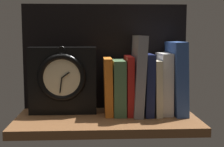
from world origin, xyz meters
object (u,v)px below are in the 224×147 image
(book_gray_chess, at_px, (138,75))
(book_white_catcher, at_px, (164,83))
(framed_clock, at_px, (63,80))
(book_orange_pandolfini, at_px, (108,86))
(book_red_requiem, at_px, (129,85))
(book_green_romantic, at_px, (119,87))
(book_cream_twain, at_px, (155,86))
(book_navy_bierce, at_px, (147,84))
(book_blue_modern, at_px, (176,78))

(book_gray_chess, bearing_deg, book_white_catcher, 0.00)
(book_gray_chess, xyz_separation_m, framed_clock, (-0.24, 0.00, -0.02))
(book_orange_pandolfini, bearing_deg, book_red_requiem, 0.00)
(book_green_romantic, xyz_separation_m, book_red_requiem, (0.03, 0.00, 0.01))
(book_green_romantic, bearing_deg, book_cream_twain, 0.00)
(book_gray_chess, bearing_deg, book_navy_bierce, 0.00)
(book_green_romantic, distance_m, book_navy_bierce, 0.09)
(book_blue_modern, relative_size, framed_clock, 1.06)
(book_gray_chess, height_order, book_white_catcher, book_gray_chess)
(book_orange_pandolfini, bearing_deg, book_cream_twain, 0.00)
(book_gray_chess, bearing_deg, book_cream_twain, 0.00)
(book_white_catcher, height_order, framed_clock, framed_clock)
(book_orange_pandolfini, relative_size, book_green_romantic, 1.04)
(book_cream_twain, bearing_deg, book_green_romantic, 180.00)
(book_orange_pandolfini, height_order, book_blue_modern, book_blue_modern)
(book_red_requiem, xyz_separation_m, book_blue_modern, (0.15, 0.00, 0.02))
(book_gray_chess, bearing_deg, book_blue_modern, 0.00)
(book_green_romantic, xyz_separation_m, book_navy_bierce, (0.09, 0.00, 0.01))
(book_white_catcher, bearing_deg, book_cream_twain, 180.00)
(book_navy_bierce, height_order, book_white_catcher, book_white_catcher)
(book_green_romantic, height_order, book_gray_chess, book_gray_chess)
(book_green_romantic, bearing_deg, framed_clock, 178.96)
(book_white_catcher, relative_size, framed_clock, 0.89)
(book_red_requiem, bearing_deg, book_green_romantic, 180.00)
(book_blue_modern, height_order, framed_clock, book_blue_modern)
(book_orange_pandolfini, height_order, book_red_requiem, book_red_requiem)
(book_green_romantic, height_order, book_navy_bierce, book_navy_bierce)
(book_green_romantic, bearing_deg, book_white_catcher, 0.00)
(book_red_requiem, height_order, book_white_catcher, book_white_catcher)
(book_cream_twain, distance_m, book_blue_modern, 0.07)
(book_red_requiem, height_order, book_cream_twain, book_red_requiem)
(book_orange_pandolfini, xyz_separation_m, book_white_catcher, (0.18, 0.00, 0.01))
(book_navy_bierce, relative_size, framed_clock, 0.88)
(book_orange_pandolfini, bearing_deg, book_white_catcher, 0.00)
(book_gray_chess, relative_size, book_white_catcher, 1.29)
(book_red_requiem, bearing_deg, book_cream_twain, 0.00)
(book_navy_bierce, xyz_separation_m, book_blue_modern, (0.09, 0.00, 0.02))
(book_orange_pandolfini, distance_m, book_green_romantic, 0.03)
(book_cream_twain, xyz_separation_m, book_blue_modern, (0.07, 0.00, 0.03))
(book_red_requiem, distance_m, book_navy_bierce, 0.06)
(book_orange_pandolfini, xyz_separation_m, book_gray_chess, (0.09, 0.00, 0.03))
(book_cream_twain, bearing_deg, framed_clock, 179.37)
(book_navy_bierce, height_order, framed_clock, framed_clock)
(book_green_romantic, relative_size, book_white_catcher, 0.89)
(book_red_requiem, xyz_separation_m, book_gray_chess, (0.03, 0.00, 0.03))
(book_red_requiem, relative_size, book_blue_modern, 0.80)
(book_red_requiem, height_order, framed_clock, framed_clock)
(book_white_catcher, bearing_deg, book_gray_chess, 180.00)
(framed_clock, bearing_deg, book_orange_pandolfini, -1.29)
(book_red_requiem, bearing_deg, book_orange_pandolfini, 180.00)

